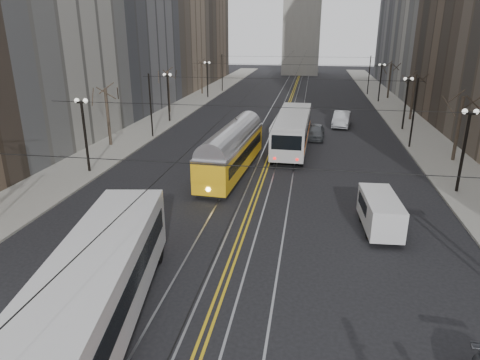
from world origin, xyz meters
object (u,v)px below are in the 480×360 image
(rear_bus, at_px, (292,132))
(sedan_silver, at_px, (341,119))
(streetcar, at_px, (232,154))
(cargo_van, at_px, (380,214))
(sedan_grey, at_px, (316,132))
(transit_bus, at_px, (94,300))

(rear_bus, xyz_separation_m, sedan_silver, (5.19, 11.19, -0.83))
(streetcar, height_order, rear_bus, rear_bus)
(cargo_van, xyz_separation_m, sedan_silver, (-0.55, 27.98, -0.16))
(sedan_grey, xyz_separation_m, sedan_silver, (2.99, 6.66, 0.11))
(streetcar, xyz_separation_m, cargo_van, (10.04, -8.89, -0.48))
(sedan_grey, relative_size, sedan_silver, 0.85)
(streetcar, relative_size, sedan_grey, 2.88)
(rear_bus, relative_size, sedan_grey, 2.93)
(transit_bus, height_order, rear_bus, rear_bus)
(transit_bus, distance_m, rear_bus, 28.34)
(transit_bus, relative_size, streetcar, 1.05)
(rear_bus, bearing_deg, sedan_silver, 66.65)
(transit_bus, distance_m, cargo_van, 15.82)
(streetcar, bearing_deg, cargo_van, -37.80)
(rear_bus, bearing_deg, transit_bus, -99.94)
(rear_bus, distance_m, cargo_van, 17.75)
(cargo_van, height_order, sedan_grey, cargo_van)
(sedan_silver, bearing_deg, sedan_grey, -106.69)
(transit_bus, height_order, cargo_van, transit_bus)
(transit_bus, height_order, sedan_silver, transit_bus)
(cargo_van, bearing_deg, sedan_silver, 87.58)
(streetcar, height_order, sedan_silver, streetcar)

